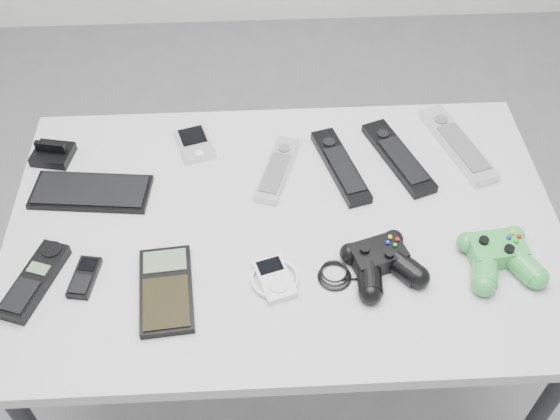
{
  "coord_description": "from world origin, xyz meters",
  "views": [
    {
      "loc": [
        -0.0,
        -0.89,
        1.65
      ],
      "look_at": [
        0.04,
        -0.06,
        0.72
      ],
      "focal_mm": 42.0,
      "sensor_mm": 36.0,
      "label": 1
    }
  ],
  "objects_px": {
    "calculator": "(166,290)",
    "controller_green": "(499,255)",
    "remote_black_a": "(340,166)",
    "mp3_player": "(275,278)",
    "remote_black_b": "(398,157)",
    "desk": "(284,243)",
    "mobile_phone": "(84,277)",
    "pda": "(195,144)",
    "remote_silver_a": "(277,169)",
    "remote_silver_b": "(457,144)",
    "pda_keyboard": "(91,191)",
    "cordless_handset": "(35,280)",
    "controller_black": "(381,261)"
  },
  "relations": [
    {
      "from": "remote_black_b",
      "to": "mobile_phone",
      "type": "xyz_separation_m",
      "value": [
        -0.61,
        -0.27,
        -0.0
      ]
    },
    {
      "from": "pda",
      "to": "mobile_phone",
      "type": "xyz_separation_m",
      "value": [
        -0.18,
        -0.34,
        -0.0
      ]
    },
    {
      "from": "mobile_phone",
      "to": "mp3_player",
      "type": "xyz_separation_m",
      "value": [
        0.34,
        -0.02,
        0.0
      ]
    },
    {
      "from": "pda",
      "to": "remote_silver_a",
      "type": "bearing_deg",
      "value": -43.73
    },
    {
      "from": "remote_black_a",
      "to": "controller_black",
      "type": "distance_m",
      "value": 0.26
    },
    {
      "from": "calculator",
      "to": "controller_green",
      "type": "xyz_separation_m",
      "value": [
        0.59,
        0.03,
        0.01
      ]
    },
    {
      "from": "remote_silver_b",
      "to": "calculator",
      "type": "height_order",
      "value": "remote_silver_b"
    },
    {
      "from": "remote_silver_a",
      "to": "mp3_player",
      "type": "relative_size",
      "value": 2.01
    },
    {
      "from": "remote_silver_a",
      "to": "calculator",
      "type": "bearing_deg",
      "value": -107.75
    },
    {
      "from": "controller_green",
      "to": "calculator",
      "type": "bearing_deg",
      "value": 177.21
    },
    {
      "from": "remote_black_b",
      "to": "mobile_phone",
      "type": "height_order",
      "value": "remote_black_b"
    },
    {
      "from": "calculator",
      "to": "controller_green",
      "type": "distance_m",
      "value": 0.59
    },
    {
      "from": "remote_silver_b",
      "to": "controller_green",
      "type": "bearing_deg",
      "value": -107.02
    },
    {
      "from": "controller_black",
      "to": "controller_green",
      "type": "height_order",
      "value": "controller_green"
    },
    {
      "from": "remote_black_b",
      "to": "pda_keyboard",
      "type": "bearing_deg",
      "value": 165.71
    },
    {
      "from": "cordless_handset",
      "to": "remote_black_a",
      "type": "bearing_deg",
      "value": 44.1
    },
    {
      "from": "pda",
      "to": "remote_black_a",
      "type": "distance_m",
      "value": 0.31
    },
    {
      "from": "mobile_phone",
      "to": "controller_green",
      "type": "height_order",
      "value": "controller_green"
    },
    {
      "from": "pda_keyboard",
      "to": "remote_black_b",
      "type": "distance_m",
      "value": 0.63
    },
    {
      "from": "pda",
      "to": "desk",
      "type": "bearing_deg",
      "value": -68.31
    },
    {
      "from": "pda_keyboard",
      "to": "remote_silver_b",
      "type": "xyz_separation_m",
      "value": [
        0.75,
        0.1,
        0.0
      ]
    },
    {
      "from": "cordless_handset",
      "to": "controller_black",
      "type": "distance_m",
      "value": 0.61
    },
    {
      "from": "cordless_handset",
      "to": "desk",
      "type": "bearing_deg",
      "value": 34.61
    },
    {
      "from": "remote_silver_a",
      "to": "remote_black_b",
      "type": "relative_size",
      "value": 0.82
    },
    {
      "from": "remote_black_a",
      "to": "controller_green",
      "type": "relative_size",
      "value": 1.47
    },
    {
      "from": "cordless_handset",
      "to": "calculator",
      "type": "height_order",
      "value": "cordless_handset"
    },
    {
      "from": "pda",
      "to": "controller_green",
      "type": "relative_size",
      "value": 0.69
    },
    {
      "from": "mobile_phone",
      "to": "calculator",
      "type": "bearing_deg",
      "value": -3.76
    },
    {
      "from": "remote_silver_a",
      "to": "remote_silver_b",
      "type": "bearing_deg",
      "value": 26.28
    },
    {
      "from": "remote_black_a",
      "to": "mp3_player",
      "type": "height_order",
      "value": "remote_black_a"
    },
    {
      "from": "remote_silver_b",
      "to": "mobile_phone",
      "type": "relative_size",
      "value": 2.73
    },
    {
      "from": "pda_keyboard",
      "to": "pda",
      "type": "distance_m",
      "value": 0.24
    },
    {
      "from": "remote_black_a",
      "to": "remote_black_b",
      "type": "height_order",
      "value": "same"
    },
    {
      "from": "mobile_phone",
      "to": "cordless_handset",
      "type": "bearing_deg",
      "value": -165.78
    },
    {
      "from": "remote_silver_a",
      "to": "remote_silver_b",
      "type": "height_order",
      "value": "remote_silver_b"
    },
    {
      "from": "remote_silver_a",
      "to": "remote_silver_b",
      "type": "xyz_separation_m",
      "value": [
        0.38,
        0.05,
        0.0
      ]
    },
    {
      "from": "mp3_player",
      "to": "remote_black_a",
      "type": "bearing_deg",
      "value": 44.77
    },
    {
      "from": "remote_silver_b",
      "to": "calculator",
      "type": "bearing_deg",
      "value": -167.44
    },
    {
      "from": "mobile_phone",
      "to": "remote_black_a",
      "type": "bearing_deg",
      "value": 37.43
    },
    {
      "from": "pda",
      "to": "controller_black",
      "type": "relative_size",
      "value": 0.45
    },
    {
      "from": "pda_keyboard",
      "to": "remote_silver_a",
      "type": "height_order",
      "value": "remote_silver_a"
    },
    {
      "from": "mobile_phone",
      "to": "controller_green",
      "type": "distance_m",
      "value": 0.74
    },
    {
      "from": "remote_silver_a",
      "to": "calculator",
      "type": "xyz_separation_m",
      "value": [
        -0.21,
        -0.29,
        -0.0
      ]
    },
    {
      "from": "desk",
      "to": "controller_green",
      "type": "height_order",
      "value": "controller_green"
    },
    {
      "from": "desk",
      "to": "pda_keyboard",
      "type": "bearing_deg",
      "value": 165.72
    },
    {
      "from": "remote_black_b",
      "to": "desk",
      "type": "bearing_deg",
      "value": -167.04
    },
    {
      "from": "pda",
      "to": "pda_keyboard",
      "type": "bearing_deg",
      "value": -163.95
    },
    {
      "from": "pda_keyboard",
      "to": "remote_black_a",
      "type": "height_order",
      "value": "remote_black_a"
    },
    {
      "from": "pda",
      "to": "remote_silver_a",
      "type": "distance_m",
      "value": 0.19
    },
    {
      "from": "mp3_player",
      "to": "controller_black",
      "type": "relative_size",
      "value": 0.4
    }
  ]
}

